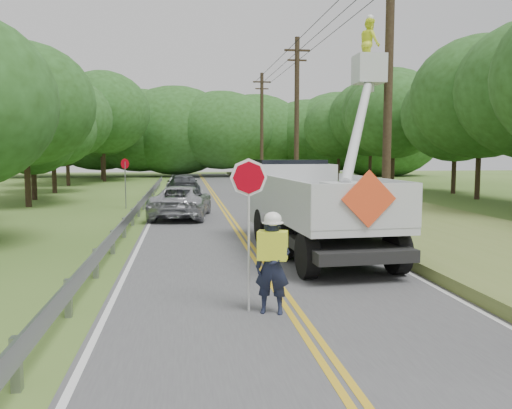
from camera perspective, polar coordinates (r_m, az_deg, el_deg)
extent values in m
plane|color=#436122|center=(9.41, 5.03, -12.81)|extent=(140.00, 140.00, 0.00)
cube|color=#48484A|center=(22.98, -2.68, -1.72)|extent=(7.20, 96.00, 0.02)
cube|color=gold|center=(22.97, -2.93, -1.69)|extent=(0.12, 96.00, 0.00)
cube|color=gold|center=(22.98, -2.43, -1.69)|extent=(0.12, 96.00, 0.00)
cube|color=silver|center=(22.94, -11.30, -1.81)|extent=(0.12, 96.00, 0.00)
cube|color=silver|center=(23.53, 5.72, -1.54)|extent=(0.12, 96.00, 0.00)
cube|color=gray|center=(7.50, -24.42, -15.39)|extent=(0.12, 0.14, 0.70)
cube|color=gray|center=(10.27, -19.57, -9.49)|extent=(0.12, 0.14, 0.70)
cube|color=gray|center=(13.14, -16.89, -6.10)|extent=(0.12, 0.14, 0.70)
cube|color=gray|center=(16.06, -15.19, -3.93)|extent=(0.12, 0.14, 0.70)
cube|color=gray|center=(19.00, -14.02, -2.42)|extent=(0.12, 0.14, 0.70)
cube|color=gray|center=(21.96, -13.17, -1.32)|extent=(0.12, 0.14, 0.70)
cube|color=gray|center=(24.93, -12.52, -0.48)|extent=(0.12, 0.14, 0.70)
cube|color=gray|center=(27.90, -12.01, 0.18)|extent=(0.12, 0.14, 0.70)
cube|color=gray|center=(30.88, -11.60, 0.71)|extent=(0.12, 0.14, 0.70)
cube|color=gray|center=(33.87, -11.26, 1.15)|extent=(0.12, 0.14, 0.70)
cube|color=gray|center=(36.85, -10.98, 1.52)|extent=(0.12, 0.14, 0.70)
cube|color=gray|center=(39.84, -10.74, 1.83)|extent=(0.12, 0.14, 0.70)
cube|color=gray|center=(42.83, -10.53, 2.10)|extent=(0.12, 0.14, 0.70)
cube|color=gray|center=(45.82, -10.35, 2.33)|extent=(0.12, 0.14, 0.70)
cube|color=gray|center=(23.90, -12.50, -0.14)|extent=(0.05, 48.00, 0.34)
cylinder|color=black|center=(19.13, 14.06, 11.60)|extent=(0.30, 0.30, 10.00)
cylinder|color=black|center=(33.50, 4.40, 9.15)|extent=(0.30, 0.30, 10.00)
cube|color=black|center=(34.01, 4.46, 16.24)|extent=(1.60, 0.12, 0.12)
cube|color=black|center=(33.90, 4.45, 15.24)|extent=(1.20, 0.10, 0.10)
cylinder|color=black|center=(48.25, 0.63, 8.12)|extent=(0.30, 0.30, 10.00)
cube|color=black|center=(48.60, 0.64, 13.07)|extent=(1.60, 0.12, 0.12)
cube|color=black|center=(48.53, 0.64, 12.37)|extent=(1.20, 0.10, 0.10)
cylinder|color=black|center=(27.63, 5.95, 18.48)|extent=(0.03, 43.00, 0.03)
cylinder|color=black|center=(27.79, 7.43, 18.38)|extent=(0.03, 43.00, 0.03)
cylinder|color=black|center=(27.98, 8.89, 18.28)|extent=(0.03, 43.00, 0.03)
cube|color=#5B6E2F|center=(24.61, 14.02, -1.06)|extent=(7.00, 96.00, 0.30)
cylinder|color=#332319|center=(31.05, -23.40, 2.69)|extent=(0.32, 0.32, 3.20)
ellipsoid|color=#224517|center=(31.12, -23.69, 9.90)|extent=(7.46, 7.46, 6.57)
cylinder|color=#332319|center=(35.53, -22.80, 2.27)|extent=(0.32, 0.32, 2.24)
ellipsoid|color=#224517|center=(35.50, -22.97, 6.68)|extent=(5.23, 5.23, 4.60)
cylinder|color=#332319|center=(40.92, -20.92, 3.04)|extent=(0.32, 0.32, 2.68)
ellipsoid|color=#224517|center=(40.92, -21.09, 7.63)|extent=(6.25, 6.25, 5.50)
cylinder|color=#332319|center=(49.09, -19.62, 3.89)|extent=(0.32, 0.32, 3.40)
ellipsoid|color=#224517|center=(49.15, -19.78, 8.73)|extent=(7.93, 7.93, 6.98)
cylinder|color=#332319|center=(54.94, -16.05, 4.46)|extent=(0.32, 0.32, 3.97)
ellipsoid|color=#224517|center=(55.06, -16.19, 9.51)|extent=(9.26, 9.26, 8.15)
cylinder|color=#332319|center=(58.93, -16.23, 4.30)|extent=(0.32, 0.32, 3.51)
ellipsoid|color=#224517|center=(59.00, -16.35, 8.47)|extent=(8.19, 8.19, 7.21)
cylinder|color=#332319|center=(35.87, 22.80, 3.44)|extent=(0.32, 0.32, 3.67)
ellipsoid|color=#224517|center=(36.00, 23.08, 10.60)|extent=(8.57, 8.57, 7.54)
cylinder|color=#332319|center=(40.21, 20.54, 3.43)|extent=(0.32, 0.32, 3.26)
ellipsoid|color=#224517|center=(40.28, 20.74, 9.10)|extent=(7.60, 7.60, 6.69)
cylinder|color=#332319|center=(46.17, 14.52, 3.99)|extent=(0.32, 0.32, 3.48)
ellipsoid|color=#224517|center=(46.25, 14.65, 9.26)|extent=(8.11, 8.11, 7.14)
cylinder|color=#332319|center=(49.12, 14.28, 4.27)|extent=(0.32, 0.32, 3.77)
ellipsoid|color=#224517|center=(49.23, 14.41, 9.64)|extent=(8.81, 8.81, 7.75)
cylinder|color=#332319|center=(54.44, 12.19, 4.37)|extent=(0.32, 0.32, 3.65)
ellipsoid|color=#224517|center=(54.52, 12.29, 9.06)|extent=(8.51, 8.51, 7.49)
cylinder|color=#332319|center=(56.92, 8.87, 4.26)|extent=(0.32, 0.32, 3.20)
ellipsoid|color=#224517|center=(56.96, 8.93, 8.21)|extent=(7.48, 7.48, 6.58)
ellipsoid|color=#224517|center=(66.77, -24.46, 7.37)|extent=(12.43, 9.32, 9.32)
ellipsoid|color=#224517|center=(68.36, -20.60, 7.47)|extent=(11.66, 8.74, 8.74)
ellipsoid|color=#224517|center=(66.80, -16.60, 7.65)|extent=(12.73, 9.55, 9.55)
ellipsoid|color=#224517|center=(65.37, -12.50, 7.79)|extent=(13.17, 9.87, 9.87)
ellipsoid|color=#224517|center=(64.90, -8.67, 7.88)|extent=(14.23, 10.67, 10.67)
ellipsoid|color=#224517|center=(63.30, -3.71, 7.99)|extent=(12.34, 9.26, 9.26)
ellipsoid|color=#224517|center=(67.15, 0.04, 7.87)|extent=(12.44, 9.33, 9.33)
ellipsoid|color=#224517|center=(67.53, 5.62, 7.83)|extent=(10.71, 8.04, 8.04)
ellipsoid|color=#224517|center=(67.68, 9.06, 7.78)|extent=(13.10, 9.83, 9.83)
ellipsoid|color=#224517|center=(67.29, 13.43, 7.71)|extent=(15.42, 11.56, 11.56)
imported|color=#191E33|center=(9.74, 1.79, -6.71)|extent=(0.73, 0.58, 1.74)
cube|color=#CDDC2A|center=(9.66, 1.80, -4.42)|extent=(0.61, 0.47, 0.53)
ellipsoid|color=white|center=(9.59, 1.81, -1.56)|extent=(0.32, 0.32, 0.26)
cylinder|color=#B7B7B7|center=(9.79, -0.79, -4.57)|extent=(0.04, 0.04, 2.44)
cylinder|color=#A5000F|center=(9.64, -0.80, 2.92)|extent=(0.70, 0.10, 0.70)
cylinder|color=black|center=(12.49, 5.56, -5.48)|extent=(0.41, 1.11, 1.09)
cylinder|color=black|center=(13.32, 14.97, -4.95)|extent=(0.41, 1.11, 1.09)
cylinder|color=black|center=(14.64, 2.97, -3.81)|extent=(0.41, 1.11, 1.09)
cylinder|color=black|center=(15.36, 11.21, -3.46)|extent=(0.41, 1.11, 1.09)
cylinder|color=black|center=(17.37, 0.65, -2.29)|extent=(0.41, 1.11, 1.09)
cylinder|color=black|center=(17.98, 7.74, -2.07)|extent=(0.41, 1.11, 1.09)
cube|color=black|center=(15.27, 6.79, -3.15)|extent=(2.84, 7.39, 0.28)
cube|color=silver|center=(14.44, 7.80, -1.39)|extent=(2.94, 5.37, 0.25)
cube|color=silver|center=(14.02, 2.88, 0.77)|extent=(0.40, 5.21, 1.02)
cube|color=silver|center=(14.86, 12.50, 0.92)|extent=(0.40, 5.21, 1.02)
cube|color=silver|center=(11.99, 11.89, -0.19)|extent=(2.61, 0.24, 1.02)
cube|color=silver|center=(18.08, 3.80, 1.15)|extent=(2.68, 2.31, 2.04)
cube|color=black|center=(18.25, 3.63, 3.52)|extent=(2.36, 1.62, 0.85)
cube|color=silver|center=(13.22, 9.60, 0.39)|extent=(1.08, 1.08, 0.91)
cube|color=silver|center=(18.99, 12.09, 14.06)|extent=(0.96, 0.96, 0.96)
imported|color=#CDDC2A|center=(19.13, 12.15, 16.60)|extent=(0.62, 0.80, 1.65)
cube|color=#FE4D21|center=(11.90, 12.06, 0.58)|extent=(1.28, 0.12, 1.28)
imported|color=#ADAEB5|center=(24.10, -8.04, 0.32)|extent=(3.03, 5.44, 1.44)
imported|color=#3C4045|center=(35.57, -7.89, 2.04)|extent=(2.41, 5.09, 1.43)
cylinder|color=gray|center=(28.47, -13.89, 2.02)|extent=(0.06, 0.06, 2.46)
cylinder|color=#A5000F|center=(28.42, -13.95, 4.28)|extent=(0.40, 0.43, 0.56)
cube|color=white|center=(18.47, 16.16, -2.04)|extent=(0.51, 0.09, 0.36)
cylinder|color=gray|center=(18.44, 15.55, -3.00)|extent=(0.02, 0.02, 0.51)
cylinder|color=gray|center=(18.60, 16.71, -2.96)|extent=(0.02, 0.02, 0.51)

